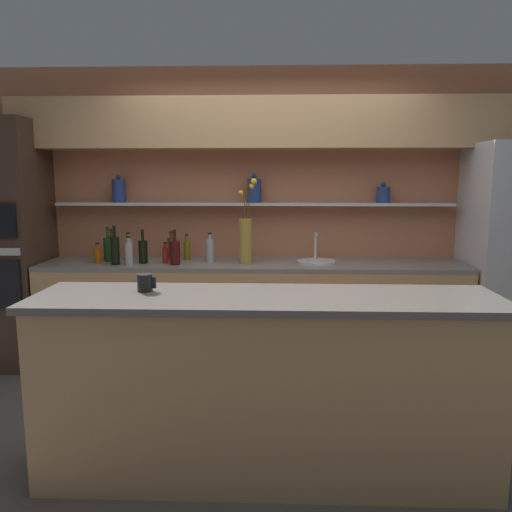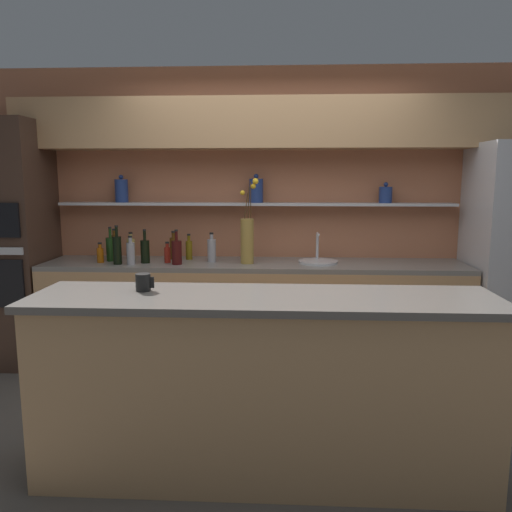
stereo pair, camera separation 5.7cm
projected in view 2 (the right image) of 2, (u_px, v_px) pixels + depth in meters
ground_plane at (265, 437)px, 3.18m from camera, size 12.00×12.00×0.00m
back_wall_unit at (272, 188)px, 4.45m from camera, size 5.20×0.44×2.60m
back_counter_unit at (254, 314)px, 4.34m from camera, size 3.59×0.62×0.92m
island_counter at (263, 386)px, 2.72m from camera, size 2.49×0.61×1.02m
oven_tower at (10, 244)px, 4.36m from camera, size 0.64×0.64×2.12m
flower_vase at (247, 238)px, 4.19m from camera, size 0.15×0.11×0.71m
sink_fixture at (318, 260)px, 4.25m from camera, size 0.33×0.33×0.25m
bottle_wine_0 at (145, 251)px, 4.23m from camera, size 0.08×0.08×0.29m
bottle_wine_1 at (177, 252)px, 4.16m from camera, size 0.08×0.08×0.29m
bottle_wine_2 at (117, 250)px, 4.16m from camera, size 0.07×0.07×0.33m
bottle_spirit_3 at (115, 246)px, 4.42m from camera, size 0.07×0.07×0.27m
bottle_sauce_4 at (100, 254)px, 4.25m from camera, size 0.06×0.06×0.17m
bottle_spirit_5 at (131, 248)px, 4.44m from camera, size 0.07×0.07×0.24m
bottle_oil_6 at (189, 249)px, 4.41m from camera, size 0.06×0.06×0.23m
bottle_wine_7 at (111, 249)px, 4.33m from camera, size 0.08×0.08×0.30m
bottle_spirit_8 at (131, 253)px, 4.16m from camera, size 0.07×0.07×0.24m
bottle_sauce_9 at (167, 254)px, 4.25m from camera, size 0.05×0.05×0.18m
bottle_spirit_10 at (212, 250)px, 4.29m from camera, size 0.07×0.07×0.25m
bottle_spirit_11 at (174, 248)px, 4.43m from camera, size 0.07×0.07×0.25m
coffee_mug at (143, 282)px, 2.75m from camera, size 0.10×0.08×0.10m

